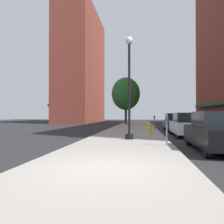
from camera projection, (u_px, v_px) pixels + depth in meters
ground_plane at (172, 129)px, 23.07m from camera, size 90.00×90.00×0.00m
sidewalk_slab at (134, 128)px, 24.61m from camera, size 4.80×50.00×0.12m
building_far_background at (82, 67)px, 44.08m from camera, size 6.80×18.00×22.00m
lamppost at (129, 86)px, 12.67m from camera, size 0.48×0.48×5.90m
fire_hydrant at (149, 128)px, 16.08m from camera, size 0.33×0.26×0.79m
parking_meter_near at (154, 121)px, 20.16m from camera, size 0.14×0.09×1.31m
parking_meter_far at (167, 127)px, 9.93m from camera, size 0.14×0.09×1.31m
tree_near at (126, 94)px, 34.81m from camera, size 4.46×4.46×7.28m
car_black at (216, 132)px, 9.17m from camera, size 1.80×4.30×1.66m
car_white at (186, 125)px, 15.37m from camera, size 1.80×4.30×1.66m
car_blue at (174, 122)px, 21.05m from camera, size 1.80×4.30×1.66m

